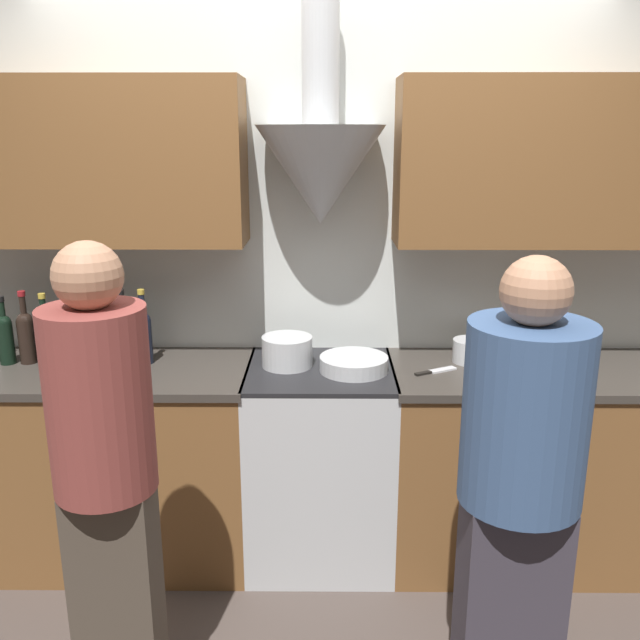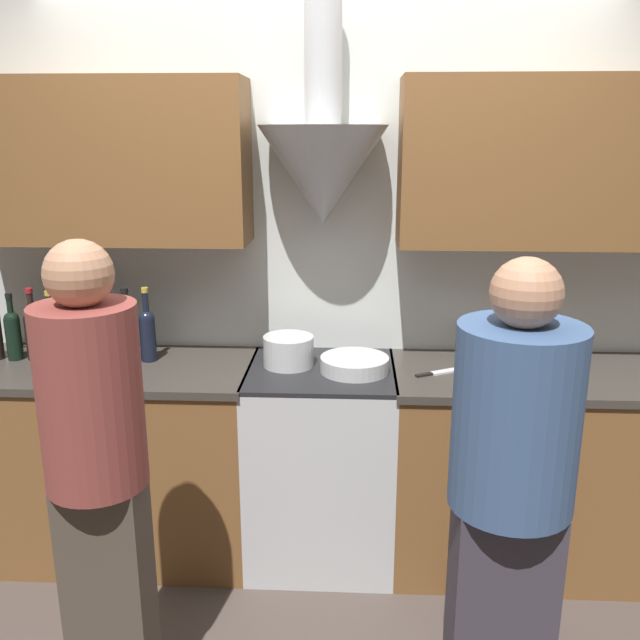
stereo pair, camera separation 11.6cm
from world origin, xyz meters
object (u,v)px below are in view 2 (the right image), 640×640
Objects in this scene: wine_bottle_7 at (128,333)px; person_foreground_right at (510,489)px; stock_pot at (289,351)px; mixing_bowl at (355,364)px; wine_bottle_4 at (72,331)px; wine_bottle_5 at (91,331)px; wine_bottle_1 at (13,332)px; wine_bottle_2 at (33,331)px; wine_bottle_3 at (53,334)px; stove_range at (321,462)px; wine_bottle_8 at (148,332)px; saucepan at (473,353)px; orange_fruit at (569,358)px; person_foreground_left at (98,470)px; wine_bottle_6 at (110,332)px.

person_foreground_right is at bearing -32.84° from wine_bottle_7.
stock_pot is at bearing 129.18° from person_foreground_right.
wine_bottle_7 reaches higher than mixing_bowl.
wine_bottle_5 is (0.09, -0.00, 0.00)m from wine_bottle_4.
wine_bottle_2 reaches higher than wine_bottle_1.
wine_bottle_3 is at bearing 176.64° from mixing_bowl.
wine_bottle_3 is 2.09m from person_foreground_right.
mixing_bowl is (0.15, -0.03, 0.49)m from stove_range.
wine_bottle_2 is 0.97× the size of wine_bottle_8.
orange_fruit is at bearing -0.86° from saucepan.
person_foreground_left reaches higher than mixing_bowl.
person_foreground_left reaches higher than saucepan.
wine_bottle_7 is 0.09m from wine_bottle_8.
orange_fruit is (1.25, 0.06, -0.03)m from stock_pot.
orange_fruit is (2.24, 0.02, -0.10)m from wine_bottle_4.
wine_bottle_6 is 1.07m from person_foreground_left.
wine_bottle_5 is at bearing 176.34° from stove_range.
stove_range is at bearing -13.18° from stock_pot.
person_foreground_right is (1.85, -0.97, -0.18)m from wine_bottle_3.
person_foreground_right is at bearing -31.85° from wine_bottle_6.
wine_bottle_6 is at bearing 148.15° from person_foreground_right.
person_foreground_right is at bearing -61.50° from mixing_bowl.
wine_bottle_2 is 0.53m from wine_bottle_8.
mixing_bowl is 1.89× the size of saucepan.
wine_bottle_4 reaches higher than mixing_bowl.
stove_range is at bearing -175.32° from orange_fruit.
mixing_bowl is (1.55, -0.09, -0.09)m from wine_bottle_1.
wine_bottle_5 is 0.22× the size of person_foreground_right.
wine_bottle_8 is (0.09, 0.02, 0.00)m from wine_bottle_7.
wine_bottle_6 is at bearing -179.46° from orange_fruit.
person_foreground_left is at bearing -77.40° from wine_bottle_7.
wine_bottle_5 is at bearing -1.82° from wine_bottle_4.
person_foreground_right is at bearing -115.20° from orange_fruit.
wine_bottle_3 reaches higher than saucepan.
wine_bottle_7 is 0.21× the size of person_foreground_right.
saucepan is (2.08, 0.04, -0.08)m from wine_bottle_1.
wine_bottle_6 is 0.17m from wine_bottle_8.
person_foreground_left reaches higher than wine_bottle_6.
wine_bottle_5 is at bearing 111.43° from person_foreground_left.
saucepan is at bearing 8.11° from stove_range.
wine_bottle_4 is at bearing 150.78° from person_foreground_right.
person_foreground_right reaches higher than saucepan.
wine_bottle_7 reaches higher than orange_fruit.
orange_fruit is at bearing 4.68° from stove_range.
saucepan is at bearing 13.43° from mixing_bowl.
wine_bottle_8 is at bearing -178.92° from saucepan.
stove_range is at bearing -3.66° from wine_bottle_5.
wine_bottle_6 is at bearing 1.73° from wine_bottle_1.
stove_range is 0.51m from mixing_bowl.
wine_bottle_7 reaches higher than wine_bottle_4.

